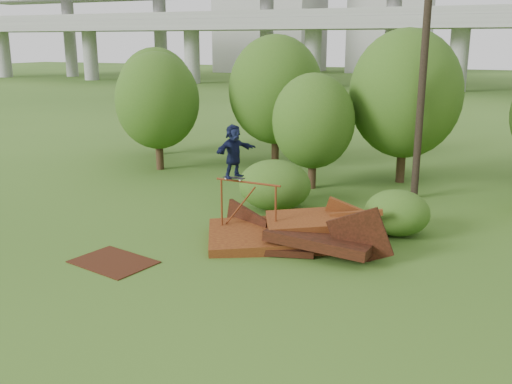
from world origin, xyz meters
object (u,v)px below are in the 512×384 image
at_px(flat_plate, 113,262).
at_px(scrap_pile, 294,234).
at_px(skater, 234,151).
at_px(utility_pole, 425,48).

bearing_deg(flat_plate, scrap_pile, 39.31).
bearing_deg(skater, flat_plate, 168.00).
distance_m(scrap_pile, utility_pole, 8.97).
relative_size(scrap_pile, skater, 3.74).
xyz_separation_m(skater, utility_pole, (4.34, 6.99, 2.90)).
height_order(scrap_pile, utility_pole, utility_pole).
height_order(flat_plate, utility_pole, utility_pole).
bearing_deg(skater, scrap_pile, -60.90).
relative_size(skater, utility_pole, 0.14).
bearing_deg(skater, utility_pole, -8.82).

